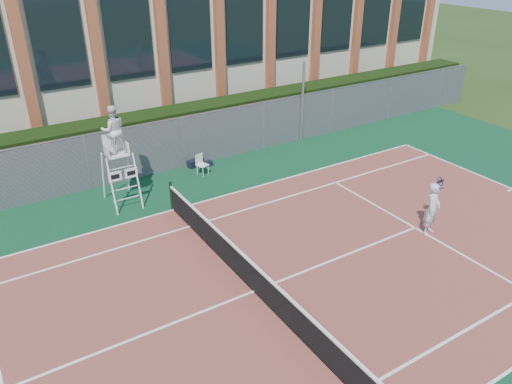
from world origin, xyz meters
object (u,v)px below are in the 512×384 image
steel_pole (302,102)px  plastic_chair (201,163)px  umpire_chair (114,133)px  tennis_player (432,209)px

steel_pole → plastic_chair: steel_pole is taller
plastic_chair → umpire_chair: bearing=-169.0°
tennis_player → steel_pole: bearing=80.3°
steel_pole → plastic_chair: (-5.84, -0.95, -1.37)m
steel_pole → umpire_chair: steel_pole is taller
umpire_chair → plastic_chair: size_ratio=4.37×
steel_pole → umpire_chair: bearing=-170.1°
steel_pole → umpire_chair: size_ratio=1.00×
umpire_chair → plastic_chair: umpire_chair is taller
tennis_player → plastic_chair: bearing=117.6°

